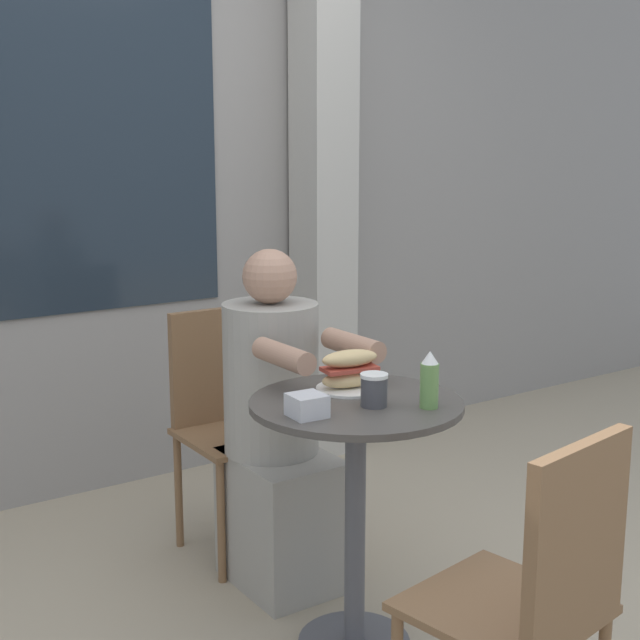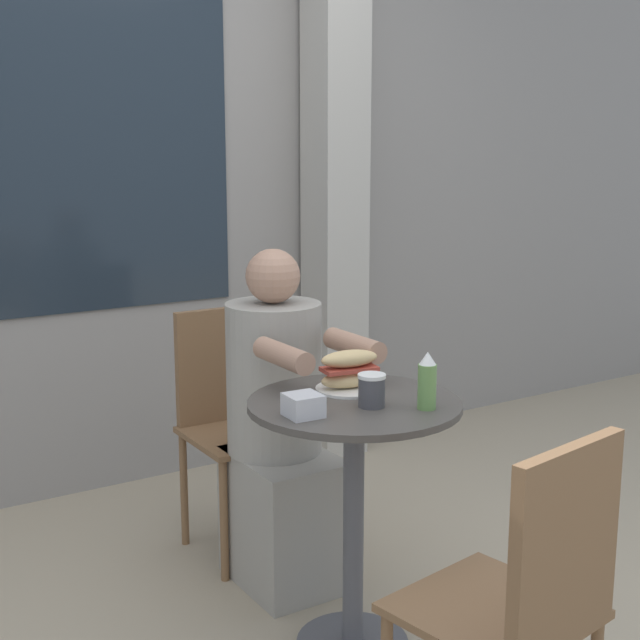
{
  "view_description": "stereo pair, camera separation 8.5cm",
  "coord_description": "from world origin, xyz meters",
  "px_view_note": "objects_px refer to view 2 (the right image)",
  "views": [
    {
      "loc": [
        -1.44,
        -1.91,
        1.46
      ],
      "look_at": [
        0.0,
        0.18,
        0.95
      ],
      "focal_mm": 50.0,
      "sensor_mm": 36.0,
      "label": 1
    },
    {
      "loc": [
        -1.37,
        -1.96,
        1.46
      ],
      "look_at": [
        0.0,
        0.18,
        0.95
      ],
      "focal_mm": 50.0,
      "sensor_mm": 36.0,
      "label": 2
    }
  ],
  "objects_px": {
    "drink_cup": "(372,390)",
    "empty_chair_across": "(529,592)",
    "diner_chair": "(232,406)",
    "condiment_bottle": "(427,381)",
    "cafe_table": "(354,473)",
    "sandwich_on_plate": "(349,372)",
    "seated_diner": "(280,441)"
  },
  "relations": [
    {
      "from": "cafe_table",
      "to": "diner_chair",
      "type": "bearing_deg",
      "value": 87.75
    },
    {
      "from": "seated_diner",
      "to": "drink_cup",
      "type": "relative_size",
      "value": 12.33
    },
    {
      "from": "seated_diner",
      "to": "diner_chair",
      "type": "bearing_deg",
      "value": -89.7
    },
    {
      "from": "diner_chair",
      "to": "sandwich_on_plate",
      "type": "bearing_deg",
      "value": 91.88
    },
    {
      "from": "drink_cup",
      "to": "condiment_bottle",
      "type": "relative_size",
      "value": 0.58
    },
    {
      "from": "seated_diner",
      "to": "drink_cup",
      "type": "xyz_separation_m",
      "value": [
        -0.02,
        -0.54,
        0.31
      ]
    },
    {
      "from": "cafe_table",
      "to": "sandwich_on_plate",
      "type": "height_order",
      "value": "sandwich_on_plate"
    },
    {
      "from": "empty_chair_across",
      "to": "drink_cup",
      "type": "height_order",
      "value": "empty_chair_across"
    },
    {
      "from": "drink_cup",
      "to": "cafe_table",
      "type": "bearing_deg",
      "value": 96.3
    },
    {
      "from": "empty_chair_across",
      "to": "seated_diner",
      "type": "bearing_deg",
      "value": 76.77
    },
    {
      "from": "seated_diner",
      "to": "empty_chair_across",
      "type": "bearing_deg",
      "value": 86.37
    },
    {
      "from": "diner_chair",
      "to": "drink_cup",
      "type": "bearing_deg",
      "value": 88.9
    },
    {
      "from": "sandwich_on_plate",
      "to": "condiment_bottle",
      "type": "height_order",
      "value": "condiment_bottle"
    },
    {
      "from": "drink_cup",
      "to": "condiment_bottle",
      "type": "xyz_separation_m",
      "value": [
        0.11,
        -0.1,
        0.03
      ]
    },
    {
      "from": "diner_chair",
      "to": "seated_diner",
      "type": "height_order",
      "value": "seated_diner"
    },
    {
      "from": "cafe_table",
      "to": "sandwich_on_plate",
      "type": "xyz_separation_m",
      "value": [
        0.05,
        0.1,
        0.27
      ]
    },
    {
      "from": "cafe_table",
      "to": "condiment_bottle",
      "type": "height_order",
      "value": "condiment_bottle"
    },
    {
      "from": "cafe_table",
      "to": "diner_chair",
      "type": "distance_m",
      "value": 0.82
    },
    {
      "from": "diner_chair",
      "to": "condiment_bottle",
      "type": "height_order",
      "value": "condiment_bottle"
    },
    {
      "from": "diner_chair",
      "to": "condiment_bottle",
      "type": "xyz_separation_m",
      "value": [
        0.09,
        -0.99,
        0.31
      ]
    },
    {
      "from": "sandwich_on_plate",
      "to": "drink_cup",
      "type": "xyz_separation_m",
      "value": [
        -0.04,
        -0.17,
        -0.01
      ]
    },
    {
      "from": "condiment_bottle",
      "to": "cafe_table",
      "type": "bearing_deg",
      "value": 126.26
    },
    {
      "from": "cafe_table",
      "to": "empty_chair_across",
      "type": "height_order",
      "value": "empty_chair_across"
    },
    {
      "from": "diner_chair",
      "to": "empty_chair_across",
      "type": "distance_m",
      "value": 1.55
    },
    {
      "from": "sandwich_on_plate",
      "to": "condiment_bottle",
      "type": "distance_m",
      "value": 0.28
    },
    {
      "from": "seated_diner",
      "to": "sandwich_on_plate",
      "type": "relative_size",
      "value": 5.71
    },
    {
      "from": "sandwich_on_plate",
      "to": "condiment_bottle",
      "type": "bearing_deg",
      "value": -74.75
    },
    {
      "from": "cafe_table",
      "to": "empty_chair_across",
      "type": "bearing_deg",
      "value": -94.32
    },
    {
      "from": "sandwich_on_plate",
      "to": "seated_diner",
      "type": "bearing_deg",
      "value": 92.87
    },
    {
      "from": "seated_diner",
      "to": "empty_chair_across",
      "type": "distance_m",
      "value": 1.21
    },
    {
      "from": "drink_cup",
      "to": "empty_chair_across",
      "type": "bearing_deg",
      "value": -95.45
    },
    {
      "from": "diner_chair",
      "to": "seated_diner",
      "type": "relative_size",
      "value": 0.77
    }
  ]
}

